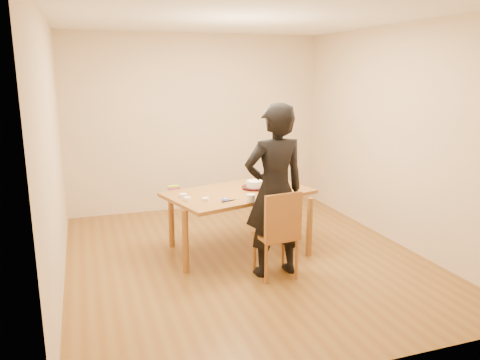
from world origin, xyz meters
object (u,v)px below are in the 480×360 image
object	(u,v)px
dining_chair	(275,235)
person	(275,191)
dining_table	(239,193)
cake	(254,184)
cake_plate	(254,188)

from	to	relation	value
dining_chair	person	size ratio (longest dim) A/B	0.22
dining_chair	person	xyz separation A→B (m)	(0.00, 0.05, 0.47)
dining_table	cake	xyz separation A→B (m)	(0.22, 0.07, 0.07)
cake_plate	dining_table	bearing A→B (deg)	-163.06
cake_plate	cake	bearing A→B (deg)	180.00
dining_table	cake	size ratio (longest dim) A/B	8.46
dining_chair	cake	xyz separation A→B (m)	(0.07, 0.84, 0.35)
dining_table	person	world-z (taller)	person
cake	dining_table	bearing A→B (deg)	-163.06
dining_table	cake	distance (m)	0.24
person	cake_plate	bearing A→B (deg)	-97.45
cake_plate	dining_chair	bearing A→B (deg)	-94.94
cake_plate	person	distance (m)	0.82
dining_chair	cake	bearing A→B (deg)	78.10
person	dining_chair	bearing A→B (deg)	87.77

